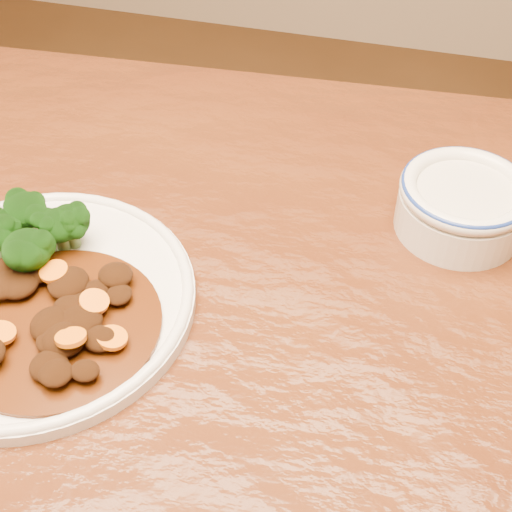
# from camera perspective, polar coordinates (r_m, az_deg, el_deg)

# --- Properties ---
(dining_table) EXTENTS (1.56, 1.00, 0.75)m
(dining_table) POSITION_cam_1_polar(r_m,az_deg,el_deg) (0.72, -8.14, -9.30)
(dining_table) COLOR #4E240D
(dining_table) RESTS_ON ground
(dinner_plate) EXTENTS (0.30, 0.30, 0.02)m
(dinner_plate) POSITION_cam_1_polar(r_m,az_deg,el_deg) (0.69, -17.27, -3.32)
(dinner_plate) COLOR silver
(dinner_plate) RESTS_ON dining_table
(broccoli_florets) EXTENTS (0.15, 0.10, 0.05)m
(broccoli_florets) POSITION_cam_1_polar(r_m,az_deg,el_deg) (0.72, -19.09, 2.20)
(broccoli_florets) COLOR #628746
(broccoli_florets) RESTS_ON dinner_plate
(mince_stew) EXTENTS (0.19, 0.19, 0.03)m
(mince_stew) POSITION_cam_1_polar(r_m,az_deg,el_deg) (0.65, -15.90, -4.66)
(mince_stew) COLOR #401B06
(mince_stew) RESTS_ON dinner_plate
(dip_bowl) EXTENTS (0.13, 0.13, 0.06)m
(dip_bowl) POSITION_cam_1_polar(r_m,az_deg,el_deg) (0.75, 16.19, 4.09)
(dip_bowl) COLOR silver
(dip_bowl) RESTS_ON dining_table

